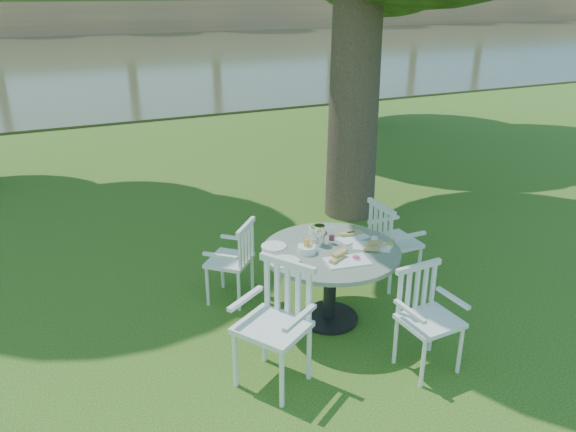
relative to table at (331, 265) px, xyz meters
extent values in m
plane|color=#20430E|center=(-0.12, 0.50, -0.60)|extent=(140.00, 140.00, 0.00)
cylinder|color=black|center=(0.00, 0.00, -0.58)|extent=(0.56, 0.56, 0.04)
cylinder|color=black|center=(0.00, 0.00, -0.22)|extent=(0.12, 0.12, 0.68)
cylinder|color=slate|center=(0.00, 0.00, 0.14)|extent=(1.29, 1.29, 0.04)
cylinder|color=white|center=(1.19, 0.18, -0.36)|extent=(0.04, 0.04, 0.46)
cylinder|color=white|center=(1.18, 0.59, -0.36)|extent=(0.04, 0.04, 0.46)
cylinder|color=white|center=(0.82, 0.18, -0.36)|extent=(0.04, 0.04, 0.46)
cylinder|color=white|center=(0.81, 0.59, -0.36)|extent=(0.04, 0.04, 0.46)
cube|color=white|center=(1.00, 0.38, -0.11)|extent=(0.43, 0.48, 0.04)
cube|color=white|center=(0.80, 0.38, 0.10)|extent=(0.04, 0.47, 0.47)
cylinder|color=white|center=(-0.74, 1.03, -0.38)|extent=(0.03, 0.03, 0.42)
cylinder|color=white|center=(-0.99, 0.75, -0.38)|extent=(0.03, 0.03, 0.42)
cylinder|color=white|center=(-0.48, 0.81, -0.38)|extent=(0.03, 0.03, 0.42)
cylinder|color=white|center=(-0.73, 0.53, -0.38)|extent=(0.03, 0.03, 0.42)
cube|color=white|center=(-0.73, 0.78, -0.15)|extent=(0.58, 0.59, 0.04)
cube|color=white|center=(-0.59, 0.65, 0.05)|extent=(0.32, 0.35, 0.43)
cylinder|color=white|center=(-1.16, -0.55, -0.35)|extent=(0.04, 0.04, 0.50)
cylinder|color=white|center=(-0.92, -0.93, -0.35)|extent=(0.04, 0.04, 0.50)
cylinder|color=white|center=(-0.82, -0.34, -0.35)|extent=(0.04, 0.04, 0.50)
cylinder|color=white|center=(-0.58, -0.71, -0.35)|extent=(0.04, 0.04, 0.50)
cube|color=white|center=(-0.87, -0.63, -0.07)|extent=(0.67, 0.68, 0.04)
cube|color=white|center=(-0.68, -0.51, 0.16)|extent=(0.31, 0.46, 0.51)
cylinder|color=white|center=(0.20, -1.19, -0.38)|extent=(0.04, 0.04, 0.44)
cylinder|color=white|center=(0.59, -1.17, -0.38)|extent=(0.04, 0.04, 0.44)
cylinder|color=white|center=(0.18, -0.83, -0.38)|extent=(0.04, 0.04, 0.44)
cylinder|color=white|center=(0.58, -0.81, -0.38)|extent=(0.04, 0.04, 0.44)
cube|color=white|center=(0.39, -1.00, -0.13)|extent=(0.47, 0.43, 0.04)
cube|color=white|center=(0.38, -0.80, 0.07)|extent=(0.45, 0.06, 0.45)
cube|color=white|center=(0.00, -0.29, 0.17)|extent=(0.42, 0.29, 0.01)
cube|color=white|center=(0.37, -0.11, 0.17)|extent=(0.40, 0.35, 0.01)
cube|color=white|center=(0.30, 0.12, 0.17)|extent=(0.35, 0.25, 0.01)
cylinder|color=white|center=(-0.50, -0.06, 0.17)|extent=(0.27, 0.27, 0.01)
cylinder|color=white|center=(-0.46, 0.27, 0.17)|extent=(0.24, 0.24, 0.01)
cylinder|color=white|center=(-0.24, 0.03, 0.19)|extent=(0.17, 0.17, 0.07)
cylinder|color=white|center=(0.06, 0.39, 0.19)|extent=(0.16, 0.16, 0.05)
cylinder|color=silver|center=(-0.06, 0.13, 0.26)|extent=(0.10, 0.10, 0.20)
cylinder|color=white|center=(0.06, 0.10, 0.25)|extent=(0.07, 0.07, 0.18)
cylinder|color=white|center=(-0.22, 0.11, 0.21)|extent=(0.06, 0.06, 0.10)
cylinder|color=white|center=(-0.16, 0.07, 0.22)|extent=(0.06, 0.06, 0.11)
cylinder|color=white|center=(0.09, -0.30, 0.18)|extent=(0.07, 0.07, 0.03)
cylinder|color=white|center=(0.51, -0.19, 0.18)|extent=(0.07, 0.07, 0.03)
cylinder|color=white|center=(0.47, -0.01, 0.18)|extent=(0.07, 0.07, 0.03)
cylinder|color=white|center=(-0.42, -0.19, 0.17)|extent=(0.06, 0.06, 0.03)
cube|color=#373A22|center=(-0.12, 23.50, -0.60)|extent=(100.00, 28.00, 0.12)
cube|color=#A6744D|center=(-0.12, 39.00, 0.50)|extent=(100.00, 3.00, 2.20)
camera|label=1|loc=(-2.32, -4.10, 2.40)|focal=35.00mm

